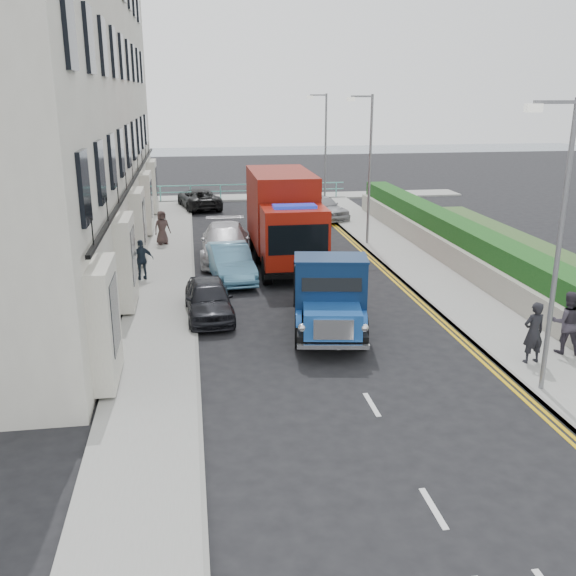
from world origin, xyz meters
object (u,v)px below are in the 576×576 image
object	(u,v)px
lamp_near	(555,234)
lamp_far	(324,145)
lamp_mid	(368,161)
parked_car_front	(209,299)
red_lorry	(284,217)
pedestrian_east_near	(534,332)
bedford_lorry	(330,301)

from	to	relation	value
lamp_near	lamp_far	world-z (taller)	same
lamp_mid	parked_car_front	size ratio (longest dim) A/B	1.89
lamp_mid	lamp_far	world-z (taller)	same
lamp_mid	lamp_near	bearing A→B (deg)	-90.00
lamp_mid	lamp_far	size ratio (longest dim) A/B	1.00
parked_car_front	red_lorry	bearing A→B (deg)	59.38
lamp_far	parked_car_front	size ratio (longest dim) A/B	1.89
parked_car_front	pedestrian_east_near	distance (m)	9.97
red_lorry	bedford_lorry	bearing A→B (deg)	-88.96
lamp_near	lamp_far	distance (m)	26.00
lamp_far	red_lorry	size ratio (longest dim) A/B	0.95
lamp_near	pedestrian_east_near	bearing A→B (deg)	66.40
red_lorry	lamp_far	bearing A→B (deg)	71.52
lamp_mid	parked_car_front	xyz separation A→B (m)	(-7.78, -9.18, -3.37)
lamp_mid	lamp_far	bearing A→B (deg)	90.00
lamp_near	red_lorry	xyz separation A→B (m)	(-4.36, 13.20, -1.95)
parked_car_front	pedestrian_east_near	size ratio (longest dim) A/B	2.17
lamp_mid	pedestrian_east_near	world-z (taller)	lamp_mid
lamp_far	lamp_near	bearing A→B (deg)	-90.00
lamp_far	red_lorry	bearing A→B (deg)	-108.80
lamp_mid	parked_car_front	world-z (taller)	lamp_mid
red_lorry	pedestrian_east_near	size ratio (longest dim) A/B	4.32
red_lorry	parked_car_front	world-z (taller)	red_lorry
lamp_mid	pedestrian_east_near	size ratio (longest dim) A/B	4.10
lamp_near	parked_car_front	world-z (taller)	lamp_near
lamp_near	parked_car_front	size ratio (longest dim) A/B	1.89
parked_car_front	pedestrian_east_near	xyz separation A→B (m)	(8.44, -5.29, 0.34)
lamp_far	bedford_lorry	xyz separation A→B (m)	(-4.25, -21.53, -2.85)
lamp_near	pedestrian_east_near	distance (m)	3.45
lamp_mid	pedestrian_east_near	xyz separation A→B (m)	(0.66, -14.48, -3.02)
bedford_lorry	parked_car_front	bearing A→B (deg)	155.75
bedford_lorry	lamp_far	bearing A→B (deg)	88.25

